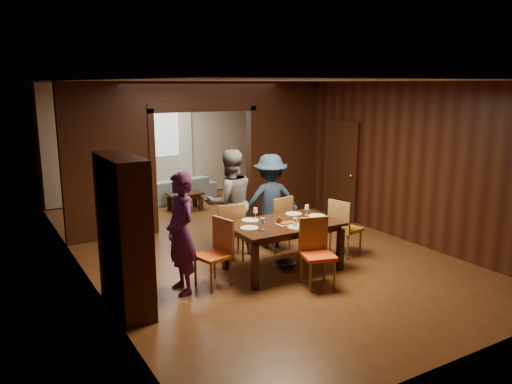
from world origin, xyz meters
TOP-DOWN VIEW (x-y plane):
  - floor at (0.00, 0.00)m, footprint 9.00×9.00m
  - ceiling at (0.00, 0.00)m, footprint 5.50×9.00m
  - room_walls at (0.00, 1.89)m, footprint 5.52×9.01m
  - person_purple at (-1.72, -1.38)m, footprint 0.41×0.62m
  - person_grey at (-0.40, -0.30)m, footprint 0.95×0.78m
  - person_navy at (0.40, -0.30)m, footprint 1.20×0.89m
  - sofa at (0.21, 3.85)m, footprint 2.12×1.09m
  - serving_bowl at (0.06, -1.31)m, footprint 0.33×0.33m
  - dining_table at (-0.03, -1.37)m, footprint 1.70×1.06m
  - coffee_table at (0.10, 2.92)m, footprint 0.80×0.50m
  - chair_left at (-1.26, -1.40)m, footprint 0.53×0.53m
  - chair_right at (1.26, -1.33)m, footprint 0.53×0.53m
  - chair_far_l at (-0.52, -0.53)m, footprint 0.55×0.55m
  - chair_far_r at (0.37, -0.51)m, footprint 0.51×0.51m
  - chair_near at (0.04, -2.17)m, footprint 0.54×0.54m
  - hutch at (-2.53, -1.50)m, footprint 0.40×1.20m
  - door_right at (2.70, 0.50)m, footprint 0.06×0.90m
  - window_far at (0.00, 4.44)m, footprint 1.20×0.03m
  - curtain_left at (-0.75, 4.40)m, footprint 0.35×0.06m
  - curtain_right at (0.75, 4.40)m, footprint 0.35×0.06m
  - plate_left at (-0.63, -1.38)m, footprint 0.27×0.27m
  - plate_far_l at (-0.41, -1.01)m, footprint 0.27×0.27m
  - plate_far_r at (0.39, -1.03)m, footprint 0.27×0.27m
  - plate_right at (0.65, -1.33)m, footprint 0.27×0.27m
  - plate_near at (-0.01, -1.70)m, footprint 0.27×0.27m
  - platter_a at (-0.05, -1.49)m, footprint 0.30×0.20m
  - platter_b at (0.24, -1.62)m, footprint 0.30×0.20m
  - wineglass_left at (-0.51, -1.54)m, footprint 0.08×0.08m
  - wineglass_far at (-0.29, -0.97)m, footprint 0.08×0.08m
  - wineglass_right at (0.53, -1.21)m, footprint 0.08×0.08m
  - tumbler at (-0.01, -1.67)m, footprint 0.07×0.07m
  - condiment_jar at (-0.13, -1.41)m, footprint 0.08×0.08m

SIDE VIEW (x-z plane):
  - floor at x=0.00m, z-range 0.00..0.00m
  - coffee_table at x=0.10m, z-range 0.00..0.40m
  - sofa at x=0.21m, z-range 0.00..0.59m
  - dining_table at x=-0.03m, z-range 0.00..0.76m
  - chair_left at x=-1.26m, z-range 0.00..0.97m
  - chair_right at x=1.26m, z-range 0.00..0.97m
  - chair_far_l at x=-0.52m, z-range 0.00..0.97m
  - chair_far_r at x=0.37m, z-range 0.00..0.97m
  - chair_near at x=0.04m, z-range 0.00..0.97m
  - plate_left at x=-0.63m, z-range 0.76..0.77m
  - plate_far_l at x=-0.41m, z-range 0.76..0.77m
  - plate_far_r at x=0.39m, z-range 0.76..0.77m
  - plate_right at x=0.65m, z-range 0.76..0.77m
  - plate_near at x=-0.01m, z-range 0.76..0.77m
  - platter_a at x=-0.05m, z-range 0.76..0.80m
  - platter_b at x=0.24m, z-range 0.76..0.80m
  - serving_bowl at x=0.06m, z-range 0.76..0.84m
  - condiment_jar at x=-0.13m, z-range 0.76..0.87m
  - person_navy at x=0.40m, z-range 0.00..1.66m
  - tumbler at x=-0.01m, z-range 0.76..0.90m
  - wineglass_left at x=-0.51m, z-range 0.76..0.94m
  - wineglass_far at x=-0.29m, z-range 0.76..0.94m
  - wineglass_right at x=0.53m, z-range 0.76..0.94m
  - person_purple at x=-1.72m, z-range 0.00..1.70m
  - person_grey at x=-0.40m, z-range 0.00..1.80m
  - hutch at x=-2.53m, z-range 0.00..2.00m
  - door_right at x=2.70m, z-range 0.00..2.10m
  - curtain_left at x=-0.75m, z-range 0.05..2.45m
  - curtain_right at x=0.75m, z-range 0.05..2.45m
  - room_walls at x=0.00m, z-range 0.06..2.96m
  - window_far at x=0.00m, z-range 1.05..2.35m
  - ceiling at x=0.00m, z-range 2.89..2.91m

